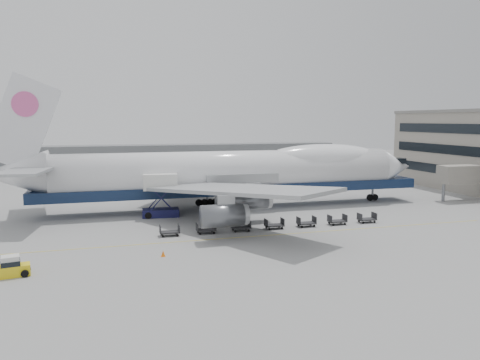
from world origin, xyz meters
name	(u,v)px	position (x,y,z in m)	size (l,w,h in m)	color
ground	(254,225)	(0.00, 0.00, 0.00)	(260.00, 260.00, 0.00)	gray
apron_line	(269,235)	(0.00, -6.00, 0.01)	(60.00, 0.15, 0.01)	gold
hangar	(138,158)	(-10.00, 70.00, 3.50)	(110.00, 8.00, 7.00)	slate
airliner	(234,172)	(0.64, 12.00, 5.62)	(67.00, 55.30, 19.98)	white
catering_truck	(160,193)	(-11.13, 8.52, 3.45)	(5.26, 3.83, 6.12)	#171845
baggage_tug	(13,267)	(-26.47, -13.60, 0.82)	(2.73, 1.78, 1.85)	yellow
traffic_cone	(163,254)	(-13.13, -11.23, 0.30)	(0.43, 0.43, 0.63)	orange
dolly_0	(170,231)	(-11.39, -2.99, 0.53)	(2.30, 1.35, 1.30)	#2D2D30
dolly_1	(206,229)	(-7.01, -2.99, 0.53)	(2.30, 1.35, 1.30)	#2D2D30
dolly_2	(241,227)	(-2.63, -2.99, 0.53)	(2.30, 1.35, 1.30)	#2D2D30
dolly_3	(274,225)	(1.75, -2.99, 0.53)	(2.30, 1.35, 1.30)	#2D2D30
dolly_4	(306,223)	(6.13, -2.99, 0.53)	(2.30, 1.35, 1.30)	#2D2D30
dolly_5	(337,221)	(10.51, -2.99, 0.53)	(2.30, 1.35, 1.30)	#2D2D30
dolly_6	(367,219)	(14.88, -2.99, 0.53)	(2.30, 1.35, 1.30)	#2D2D30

